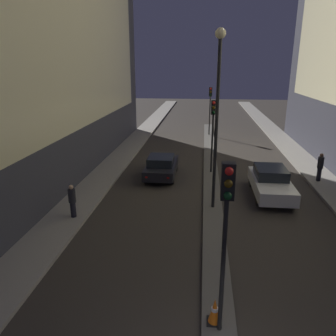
{
  "coord_description": "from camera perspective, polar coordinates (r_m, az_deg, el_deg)",
  "views": [
    {
      "loc": [
        -0.62,
        -4.81,
        7.05
      ],
      "look_at": [
        -2.69,
        14.28,
        0.95
      ],
      "focal_mm": 35.0,
      "sensor_mm": 36.0,
      "label": 1
    }
  ],
  "objects": [
    {
      "name": "building_left",
      "position": [
        22.84,
        -22.77,
        23.3
      ],
      "size": [
        6.01,
        30.72,
        19.59
      ],
      "color": "#383842",
      "rests_on": "ground"
    },
    {
      "name": "car_right_lane",
      "position": [
        19.07,
        17.47,
        -2.38
      ],
      "size": [
        1.92,
        4.64,
        1.57
      ],
      "color": "silver",
      "rests_on": "ground"
    },
    {
      "name": "median_strip",
      "position": [
        23.7,
        7.41,
        0.33
      ],
      "size": [
        0.97,
        33.64,
        0.13
      ],
      "color": "#56544F",
      "rests_on": "ground"
    },
    {
      "name": "traffic_light_mid",
      "position": [
        21.37,
        7.86,
        8.21
      ],
      "size": [
        0.32,
        0.42,
        4.76
      ],
      "color": "black",
      "rests_on": "median_strip"
    },
    {
      "name": "car_left_lane",
      "position": [
        21.19,
        -1.15,
        0.32
      ],
      "size": [
        1.85,
        4.15,
        1.47
      ],
      "color": "black",
      "rests_on": "ground"
    },
    {
      "name": "pedestrian_on_left_sidewalk",
      "position": [
        15.97,
        -16.33,
        -5.39
      ],
      "size": [
        0.34,
        0.34,
        1.6
      ],
      "color": "black",
      "rests_on": "sidewalk_left"
    },
    {
      "name": "street_lamp",
      "position": [
        15.51,
        8.65,
        12.16
      ],
      "size": [
        0.48,
        0.48,
        8.44
      ],
      "color": "black",
      "rests_on": "median_strip"
    },
    {
      "name": "traffic_cone_near",
      "position": [
        10.02,
        8.12,
        -23.41
      ],
      "size": [
        0.42,
        0.42,
        0.76
      ],
      "color": "black",
      "rests_on": "median_strip"
    },
    {
      "name": "traffic_light_near",
      "position": [
        8.09,
        10.09,
        -7.83
      ],
      "size": [
        0.32,
        0.42,
        4.76
      ],
      "color": "black",
      "rests_on": "median_strip"
    },
    {
      "name": "traffic_light_far",
      "position": [
        33.64,
        7.37,
        11.63
      ],
      "size": [
        0.32,
        0.42,
        4.76
      ],
      "color": "black",
      "rests_on": "median_strip"
    },
    {
      "name": "pedestrian_on_right_sidewalk",
      "position": [
        22.06,
        24.97,
        0.25
      ],
      "size": [
        0.35,
        0.35,
        1.75
      ],
      "color": "black",
      "rests_on": "sidewalk_right"
    }
  ]
}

